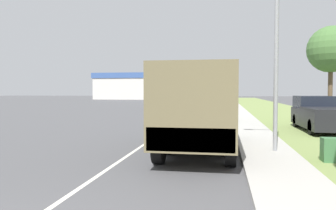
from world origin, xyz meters
name	(u,v)px	position (x,y,z in m)	size (l,w,h in m)	color
ground_plane	(200,107)	(0.00, 40.00, 0.00)	(180.00, 180.00, 0.00)	#4C4C4F
lane_centre_stripe	(200,107)	(0.00, 40.00, 0.00)	(0.12, 120.00, 0.00)	silver
sidewalk_right	(235,107)	(4.50, 40.00, 0.06)	(1.80, 120.00, 0.12)	#ADAAA3
grass_strip_right	(271,108)	(8.90, 40.00, 0.01)	(7.00, 120.00, 0.02)	olive
military_truck	(200,105)	(2.24, 8.98, 1.62)	(2.33, 6.75, 2.85)	#474C38
car_nearest_ahead	(207,112)	(1.99, 19.88, 0.66)	(1.88, 4.82, 1.44)	#336B3D
car_second_ahead	(177,104)	(-1.92, 32.76, 0.71)	(1.88, 4.27, 1.57)	black
pickup_truck	(320,114)	(8.03, 15.86, 0.87)	(1.98, 5.17, 1.80)	black
lamp_post	(271,3)	(4.57, 8.93, 4.98)	(1.69, 0.24, 8.32)	gray
tree_mid_right	(331,50)	(9.50, 19.16, 4.61)	(2.83, 2.83, 6.04)	brown
utility_box	(332,150)	(6.20, 7.90, 0.37)	(0.55, 0.45, 0.70)	#3D7042
building_distant	(127,86)	(-20.96, 77.65, 3.28)	(15.45, 9.41, 6.48)	beige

